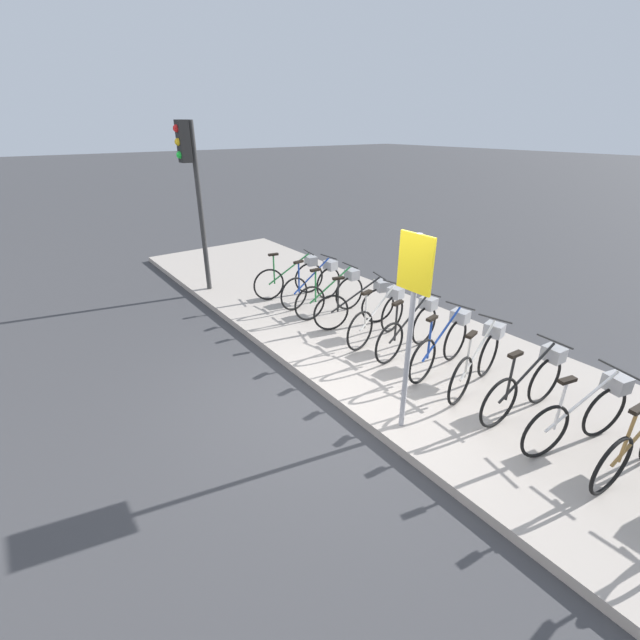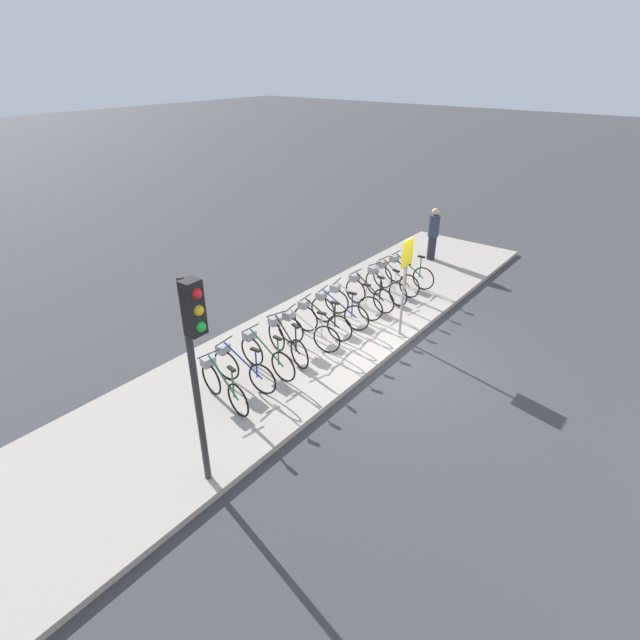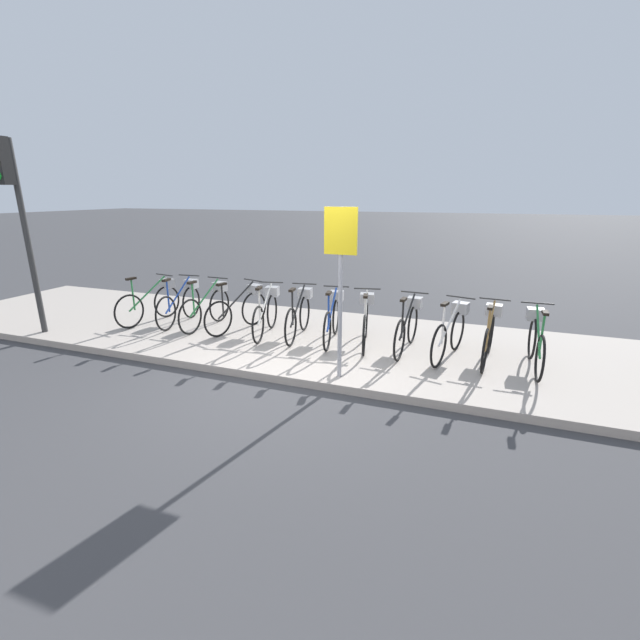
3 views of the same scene
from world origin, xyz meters
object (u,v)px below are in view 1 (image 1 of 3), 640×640
(parked_bicycle_2, at_px, (334,292))
(parked_bicycle_6, at_px, (444,342))
(parked_bicycle_4, at_px, (381,315))
(parked_bicycle_7, at_px, (479,358))
(parked_bicycle_1, at_px, (315,283))
(traffic_light, at_px, (191,173))
(sign_post, at_px, (412,304))
(parked_bicycle_3, at_px, (360,303))
(parked_bicycle_9, at_px, (584,412))
(parked_bicycle_5, at_px, (412,326))
(parked_bicycle_8, at_px, (529,382))
(parked_bicycle_0, at_px, (293,276))

(parked_bicycle_2, xyz_separation_m, parked_bicycle_6, (2.52, 0.03, 0.00))
(parked_bicycle_4, height_order, parked_bicycle_7, same)
(parked_bicycle_1, bearing_deg, parked_bicycle_7, 0.06)
(traffic_light, height_order, sign_post, traffic_light)
(parked_bicycle_3, distance_m, parked_bicycle_9, 3.81)
(parked_bicycle_5, distance_m, sign_post, 2.23)
(parked_bicycle_2, xyz_separation_m, traffic_light, (-2.69, -1.48, 2.00))
(parked_bicycle_2, relative_size, parked_bicycle_7, 1.02)
(parked_bicycle_5, xyz_separation_m, parked_bicycle_8, (1.94, -0.04, 0.00))
(parked_bicycle_3, height_order, parked_bicycle_7, same)
(parked_bicycle_1, xyz_separation_m, parked_bicycle_3, (1.33, 0.00, 0.00))
(parked_bicycle_0, relative_size, parked_bicycle_9, 1.02)
(parked_bicycle_5, xyz_separation_m, parked_bicycle_7, (1.22, -0.02, 0.00))
(parked_bicycle_3, relative_size, parked_bicycle_5, 0.97)
(parked_bicycle_1, relative_size, parked_bicycle_3, 1.03)
(parked_bicycle_3, xyz_separation_m, sign_post, (2.41, -1.45, 1.15))
(parked_bicycle_5, bearing_deg, parked_bicycle_1, -179.55)
(parked_bicycle_0, relative_size, parked_bicycle_7, 1.01)
(parked_bicycle_0, height_order, parked_bicycle_4, same)
(parked_bicycle_9, bearing_deg, sign_post, -136.17)
(parked_bicycle_5, bearing_deg, parked_bicycle_2, -178.56)
(parked_bicycle_5, relative_size, parked_bicycle_7, 1.01)
(parked_bicycle_1, distance_m, parked_bicycle_4, 1.91)
(parked_bicycle_1, height_order, parked_bicycle_5, same)
(parked_bicycle_5, bearing_deg, parked_bicycle_3, -179.19)
(traffic_light, xyz_separation_m, sign_post, (5.79, 0.05, -0.85))
(parked_bicycle_1, bearing_deg, parked_bicycle_4, -1.78)
(parked_bicycle_5, bearing_deg, parked_bicycle_8, -1.07)
(parked_bicycle_6, relative_size, parked_bicycle_9, 1.02)
(parked_bicycle_8, bearing_deg, parked_bicycle_9, -7.31)
(parked_bicycle_1, height_order, parked_bicycle_2, same)
(parked_bicycle_0, height_order, parked_bicycle_9, same)
(parked_bicycle_5, bearing_deg, traffic_light, -161.57)
(parked_bicycle_6, bearing_deg, sign_post, -68.25)
(parked_bicycle_2, xyz_separation_m, parked_bicycle_5, (1.88, 0.05, 0.00))
(parked_bicycle_0, xyz_separation_m, parked_bicycle_4, (2.51, 0.07, 0.00))
(parked_bicycle_8, distance_m, traffic_light, 6.97)
(parked_bicycle_3, distance_m, parked_bicycle_6, 1.83)
(parked_bicycle_6, bearing_deg, parked_bicycle_0, -178.10)
(parked_bicycle_1, bearing_deg, parked_bicycle_9, -1.16)
(parked_bicycle_4, bearing_deg, parked_bicycle_5, 7.41)
(parked_bicycle_0, bearing_deg, sign_post, -16.99)
(parked_bicycle_9, xyz_separation_m, sign_post, (-1.40, -1.35, 1.15))
(parked_bicycle_4, bearing_deg, parked_bicycle_2, 178.55)
(parked_bicycle_7, bearing_deg, parked_bicycle_1, -179.94)
(parked_bicycle_7, distance_m, sign_post, 1.85)
(parked_bicycle_5, height_order, sign_post, sign_post)
(parked_bicycle_2, height_order, traffic_light, traffic_light)
(parked_bicycle_5, relative_size, parked_bicycle_8, 1.00)
(parked_bicycle_0, relative_size, parked_bicycle_1, 0.99)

